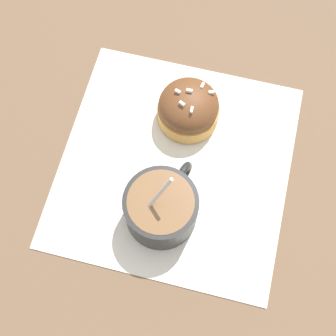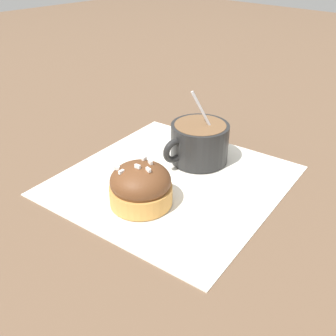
% 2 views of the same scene
% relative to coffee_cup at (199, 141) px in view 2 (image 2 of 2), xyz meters
% --- Properties ---
extents(ground_plane, '(3.00, 3.00, 0.00)m').
position_rel_coffee_cup_xyz_m(ground_plane, '(-0.07, -0.01, -0.03)').
color(ground_plane, brown).
extents(paper_napkin, '(0.32, 0.31, 0.00)m').
position_rel_coffee_cup_xyz_m(paper_napkin, '(-0.07, -0.01, -0.03)').
color(paper_napkin, white).
rests_on(paper_napkin, ground_plane).
extents(coffee_cup, '(0.11, 0.08, 0.11)m').
position_rel_coffee_cup_xyz_m(coffee_cup, '(0.00, 0.00, 0.00)').
color(coffee_cup, black).
rests_on(coffee_cup, paper_napkin).
extents(frosted_pastry, '(0.08, 0.08, 0.06)m').
position_rel_coffee_cup_xyz_m(frosted_pastry, '(-0.13, -0.02, -0.01)').
color(frosted_pastry, '#D19347').
rests_on(frosted_pastry, paper_napkin).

